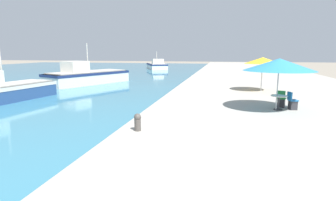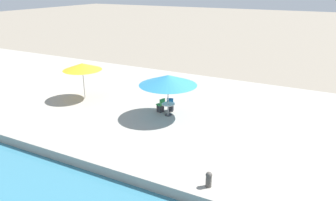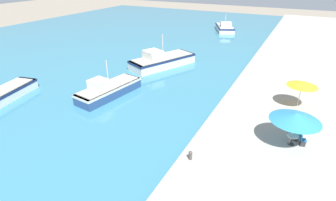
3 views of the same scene
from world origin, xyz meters
name	(u,v)px [view 1 (image 1 of 3)]	position (x,y,z in m)	size (l,w,h in m)	color
water_basin	(9,75)	(-28.00, 37.00, 0.02)	(56.00, 90.00, 0.04)	teal
quay_promenade	(257,78)	(8.00, 37.00, 0.26)	(16.00, 90.00, 0.52)	#A39E93
fishing_boat_mid	(2,91)	(-10.97, 18.05, 0.80)	(3.44, 7.57, 3.82)	navy
fishing_boat_far	(87,76)	(-10.48, 28.76, 0.89)	(6.64, 9.66, 4.30)	silver
fishing_boat_distant	(157,65)	(-9.49, 55.13, 0.74)	(5.90, 7.94, 3.54)	white
cafe_umbrella_pink	(279,65)	(6.49, 16.82, 2.79)	(3.45, 3.45, 2.58)	#B7B7B7
cafe_umbrella_white	(263,60)	(6.63, 23.48, 2.79)	(2.64, 2.64, 2.51)	#B7B7B7
cafe_table	(279,99)	(6.61, 16.87, 1.05)	(0.80, 0.80, 0.74)	#333338
cafe_chair_left	(292,103)	(7.31, 17.07, 0.84)	(0.52, 0.50, 0.91)	#2D2D33
cafe_chair_right	(281,101)	(6.87, 17.55, 0.84)	(0.53, 0.55, 0.91)	#2D2D33
mooring_bollard	(138,122)	(0.78, 11.98, 0.86)	(0.26, 0.26, 0.65)	#4C4742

